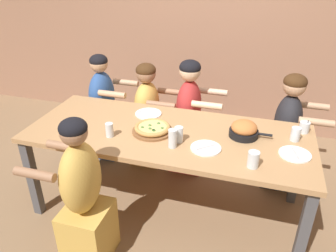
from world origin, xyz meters
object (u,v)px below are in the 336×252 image
(diner_near_midleft, at_px, (84,200))
(cocktail_glass_blue, at_px, (304,128))
(pizza_board_main, at_px, (152,129))
(diner_far_midleft, at_px, (148,118))
(diner_far_center, at_px, (189,121))
(drinking_glass_e, at_px, (179,135))
(drinking_glass_d, at_px, (253,160))
(drinking_glass_c, at_px, (172,140))
(drinking_glass_b, at_px, (296,134))
(empty_plate_a, at_px, (295,154))
(diner_far_right, at_px, (285,136))
(drinking_glass_a, at_px, (110,131))
(empty_plate_b, at_px, (206,148))
(diner_far_left, at_px, (104,111))
(skillet_bowl, at_px, (244,130))
(empty_plate_c, at_px, (148,114))

(diner_near_midleft, bearing_deg, cocktail_glass_blue, -55.94)
(pizza_board_main, relative_size, diner_far_midleft, 0.29)
(diner_far_midleft, xyz_separation_m, diner_far_center, (0.44, -0.00, 0.04))
(pizza_board_main, xyz_separation_m, drinking_glass_e, (0.24, -0.09, 0.02))
(drinking_glass_d, height_order, drinking_glass_e, drinking_glass_e)
(cocktail_glass_blue, height_order, drinking_glass_c, drinking_glass_c)
(drinking_glass_b, distance_m, diner_far_center, 1.12)
(drinking_glass_c, height_order, drinking_glass_e, drinking_glass_c)
(empty_plate_a, height_order, diner_far_midleft, diner_far_midleft)
(cocktail_glass_blue, xyz_separation_m, diner_far_right, (-0.09, 0.37, -0.29))
(cocktail_glass_blue, bearing_deg, diner_far_midleft, 165.64)
(diner_near_midleft, distance_m, diner_far_center, 1.41)
(drinking_glass_a, distance_m, diner_far_center, 1.01)
(drinking_glass_c, distance_m, diner_near_midleft, 0.75)
(diner_far_midleft, bearing_deg, drinking_glass_c, 30.42)
(drinking_glass_a, height_order, diner_far_midleft, diner_far_midleft)
(empty_plate_a, height_order, drinking_glass_b, drinking_glass_b)
(drinking_glass_c, bearing_deg, empty_plate_b, 10.29)
(cocktail_glass_blue, relative_size, drinking_glass_e, 0.91)
(cocktail_glass_blue, xyz_separation_m, diner_far_left, (-1.96, 0.37, -0.29))
(skillet_bowl, bearing_deg, diner_far_center, 134.53)
(empty_plate_a, distance_m, diner_far_left, 2.04)
(diner_near_midleft, bearing_deg, drinking_glass_a, 0.22)
(pizza_board_main, distance_m, diner_far_left, 1.12)
(pizza_board_main, height_order, cocktail_glass_blue, cocktail_glass_blue)
(skillet_bowl, xyz_separation_m, diner_near_midleft, (-0.99, -0.77, -0.31))
(empty_plate_a, xyz_separation_m, drinking_glass_b, (0.00, 0.22, 0.05))
(empty_plate_a, distance_m, diner_near_midleft, 1.51)
(drinking_glass_d, distance_m, diner_far_right, 1.06)
(drinking_glass_b, relative_size, diner_far_left, 0.09)
(cocktail_glass_blue, distance_m, diner_far_right, 0.48)
(drinking_glass_a, relative_size, diner_far_left, 0.10)
(empty_plate_a, bearing_deg, cocktail_glass_blue, 78.13)
(empty_plate_a, relative_size, diner_far_center, 0.19)
(skillet_bowl, distance_m, diner_near_midleft, 1.29)
(diner_near_midleft, bearing_deg, diner_far_right, -45.12)
(empty_plate_a, distance_m, drinking_glass_c, 0.87)
(drinking_glass_b, height_order, drinking_glass_d, drinking_glass_d)
(skillet_bowl, bearing_deg, empty_plate_a, -24.12)
(empty_plate_b, distance_m, drinking_glass_b, 0.70)
(cocktail_glass_blue, relative_size, drinking_glass_a, 0.99)
(diner_far_left, relative_size, diner_far_center, 0.98)
(drinking_glass_e, xyz_separation_m, diner_near_midleft, (-0.53, -0.55, -0.30))
(pizza_board_main, relative_size, drinking_glass_d, 2.81)
(drinking_glass_d, bearing_deg, empty_plate_c, 149.31)
(drinking_glass_e, xyz_separation_m, diner_far_center, (-0.11, 0.80, -0.28))
(diner_near_midleft, bearing_deg, diner_far_left, 21.04)
(pizza_board_main, height_order, diner_far_midleft, diner_far_midleft)
(diner_far_left, bearing_deg, skillet_bowl, 69.07)
(drinking_glass_b, bearing_deg, cocktail_glass_blue, 64.83)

